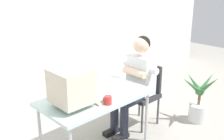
{
  "coord_description": "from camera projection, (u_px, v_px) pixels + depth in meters",
  "views": [
    {
      "loc": [
        -1.86,
        -2.21,
        2.01
      ],
      "look_at": [
        0.26,
        0.0,
        0.97
      ],
      "focal_mm": 44.22,
      "sensor_mm": 36.0,
      "label": 1
    }
  ],
  "objects": [
    {
      "name": "wall_back",
      "position": [
        48.0,
        13.0,
        4.04
      ],
      "size": [
        8.0,
        0.1,
        3.0
      ],
      "primitive_type": "cube",
      "color": "silver",
      "rests_on": "ground_plane"
    },
    {
      "name": "desk",
      "position": [
        96.0,
        100.0,
        3.16
      ],
      "size": [
        1.27,
        0.71,
        0.72
      ],
      "color": "#B7B7BC",
      "rests_on": "ground_plane"
    },
    {
      "name": "crt_monitor",
      "position": [
        72.0,
        86.0,
        2.82
      ],
      "size": [
        0.38,
        0.39,
        0.41
      ],
      "color": "beige",
      "rests_on": "desk"
    },
    {
      "name": "keyboard",
      "position": [
        93.0,
        97.0,
        3.08
      ],
      "size": [
        0.18,
        0.42,
        0.03
      ],
      "color": "beige",
      "rests_on": "desk"
    },
    {
      "name": "office_chair",
      "position": [
        144.0,
        91.0,
        3.86
      ],
      "size": [
        0.41,
        0.41,
        0.86
      ],
      "color": "#4C4C51",
      "rests_on": "ground_plane"
    },
    {
      "name": "person_seated",
      "position": [
        136.0,
        80.0,
        3.66
      ],
      "size": [
        0.7,
        0.55,
        1.28
      ],
      "color": "silver",
      "rests_on": "ground_plane"
    },
    {
      "name": "potted_plant",
      "position": [
        199.0,
        102.0,
        3.96
      ],
      "size": [
        0.53,
        0.54,
        0.74
      ],
      "color": "silver",
      "rests_on": "ground_plane"
    },
    {
      "name": "desk_mug",
      "position": [
        108.0,
        100.0,
        2.92
      ],
      "size": [
        0.08,
        0.09,
        0.1
      ],
      "color": "red",
      "rests_on": "desk"
    }
  ]
}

